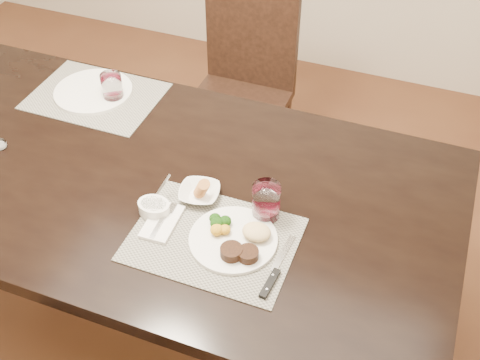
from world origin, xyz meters
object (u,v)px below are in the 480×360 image
at_px(steak_knife, 273,276).
at_px(wine_glass_near, 266,203).
at_px(far_plate, 93,91).
at_px(chair_far, 243,83).
at_px(cracker_bowl, 199,193).
at_px(dinner_plate, 237,239).

height_order(steak_knife, wine_glass_near, wine_glass_near).
bearing_deg(far_plate, chair_far, 59.17).
distance_m(cracker_bowl, far_plate, 0.69).
distance_m(chair_far, dinner_plate, 1.19).
bearing_deg(cracker_bowl, far_plate, 148.43).
bearing_deg(far_plate, wine_glass_near, -24.32).
distance_m(chair_far, steak_knife, 1.31).
xyz_separation_m(steak_knife, wine_glass_near, (-0.09, 0.21, 0.05)).
distance_m(chair_far, far_plate, 0.75).
xyz_separation_m(cracker_bowl, far_plate, (-0.58, 0.36, -0.01)).
bearing_deg(chair_far, far_plate, -120.83).
distance_m(cracker_bowl, wine_glass_near, 0.21).
relative_size(steak_knife, wine_glass_near, 2.07).
xyz_separation_m(chair_far, dinner_plate, (0.39, -1.09, 0.26)).
relative_size(cracker_bowl, wine_glass_near, 1.26).
bearing_deg(chair_far, cracker_bowl, -76.92).
bearing_deg(dinner_plate, wine_glass_near, 88.21).
height_order(chair_far, wine_glass_near, chair_far).
relative_size(chair_far, far_plate, 3.16).
xyz_separation_m(dinner_plate, far_plate, (-0.75, 0.49, -0.01)).
bearing_deg(steak_knife, chair_far, 119.65).
bearing_deg(steak_knife, dinner_plate, 155.06).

